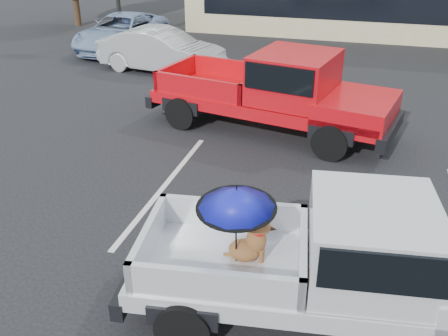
% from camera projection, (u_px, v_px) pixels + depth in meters
% --- Properties ---
extents(ground, '(90.00, 90.00, 0.00)m').
position_uv_depth(ground, '(287.00, 265.00, 8.31)').
color(ground, black).
rests_on(ground, ground).
extents(stripe_left, '(0.12, 5.00, 0.01)m').
position_uv_depth(stripe_left, '(165.00, 185.00, 10.77)').
color(stripe_left, silver).
rests_on(stripe_left, ground).
extents(silver_pickup, '(5.90, 2.69, 2.06)m').
position_uv_depth(silver_pickup, '(352.00, 257.00, 6.79)').
color(silver_pickup, black).
rests_on(silver_pickup, ground).
extents(red_pickup, '(6.86, 3.54, 2.15)m').
position_uv_depth(red_pickup, '(286.00, 90.00, 12.88)').
color(red_pickup, black).
rests_on(red_pickup, ground).
extents(silver_sedan, '(4.89, 2.26, 1.55)m').
position_uv_depth(silver_sedan, '(162.00, 50.00, 18.26)').
color(silver_sedan, '#AAACB1').
rests_on(silver_sedan, ground).
extents(blue_suv, '(2.65, 5.37, 1.47)m').
position_uv_depth(blue_suv, '(122.00, 32.00, 21.34)').
color(blue_suv, '#8199C0').
rests_on(blue_suv, ground).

